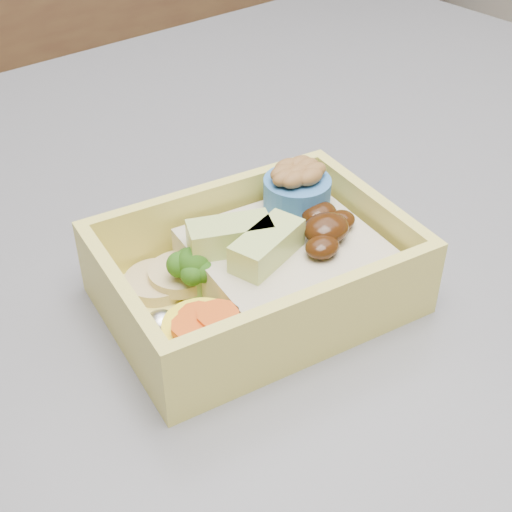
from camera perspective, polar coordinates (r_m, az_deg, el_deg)
bento_box at (r=0.44m, az=0.56°, el=-0.80°), size 0.20×0.16×0.07m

